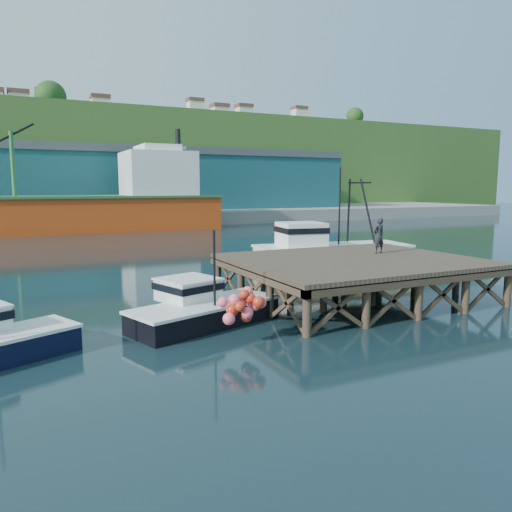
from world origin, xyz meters
TOP-DOWN VIEW (x-y plane):
  - ground at (0.00, 0.00)m, footprint 300.00×300.00m
  - wharf at (5.50, -0.19)m, footprint 12.00×10.00m
  - far_quay at (0.00, 70.00)m, footprint 160.00×40.00m
  - warehouse_mid at (0.00, 65.00)m, footprint 28.00×16.00m
  - warehouse_right at (30.00, 65.00)m, footprint 30.00×16.00m
  - cargo_ship at (-8.46, 48.00)m, footprint 55.50×10.00m
  - hillside at (0.00, 100.00)m, footprint 220.00×50.00m
  - boat_black at (-3.29, -1.17)m, footprint 7.01×5.81m
  - trawler at (9.24, 7.65)m, footprint 11.09×5.33m
  - dockworker at (7.98, 1.08)m, footprint 0.76×0.54m

SIDE VIEW (x-z plane):
  - ground at x=0.00m, z-range 0.00..0.00m
  - boat_black at x=-3.29m, z-range -1.29..2.78m
  - far_quay at x=0.00m, z-range 0.00..2.00m
  - trawler at x=9.24m, z-range -2.10..5.03m
  - wharf at x=5.50m, z-range 0.63..3.25m
  - dockworker at x=7.98m, z-range 2.12..4.09m
  - cargo_ship at x=-8.46m, z-range -3.56..10.19m
  - warehouse_mid at x=0.00m, z-range 2.00..11.00m
  - warehouse_right at x=30.00m, z-range 2.00..11.00m
  - hillside at x=0.00m, z-range 0.00..22.00m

